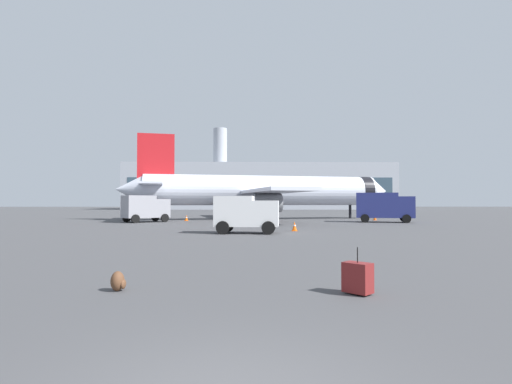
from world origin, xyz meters
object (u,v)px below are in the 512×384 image
at_px(safety_cone_near, 375,217).
at_px(safety_cone_far, 294,226).
at_px(fuel_truck, 384,206).
at_px(safety_cone_mid, 186,218).
at_px(safety_cone_outer, 225,215).
at_px(cargo_van, 246,213).
at_px(service_truck, 145,207).
at_px(airplane_at_gate, 262,191).
at_px(rolling_suitcase, 358,278).
at_px(traveller_backpack, 118,281).

height_order(safety_cone_near, safety_cone_far, safety_cone_near).
height_order(fuel_truck, safety_cone_mid, fuel_truck).
distance_m(safety_cone_far, safety_cone_outer, 26.40).
bearing_deg(cargo_van, safety_cone_outer, 96.21).
height_order(safety_cone_far, safety_cone_outer, safety_cone_outer).
bearing_deg(fuel_truck, cargo_van, -133.78).
bearing_deg(safety_cone_outer, fuel_truck, -34.15).
relative_size(service_truck, safety_cone_outer, 6.11).
distance_m(service_truck, safety_cone_near, 26.81).
distance_m(airplane_at_gate, rolling_suitcase, 42.86).
bearing_deg(rolling_suitcase, safety_cone_far, 87.43).
height_order(airplane_at_gate, safety_cone_far, airplane_at_gate).
bearing_deg(traveller_backpack, rolling_suitcase, -4.64).
xyz_separation_m(safety_cone_mid, rolling_suitcase, (9.75, -38.39, 0.06)).
bearing_deg(fuel_truck, rolling_suitcase, -109.54).
bearing_deg(airplane_at_gate, traveller_backpack, -96.78).
bearing_deg(service_truck, safety_cone_mid, 39.16).
xyz_separation_m(safety_cone_mid, traveller_backpack, (4.01, -37.92, -0.10)).
distance_m(airplane_at_gate, safety_cone_outer, 7.15).
height_order(safety_cone_mid, safety_cone_outer, safety_cone_outer).
relative_size(safety_cone_mid, safety_cone_outer, 0.79).
xyz_separation_m(service_truck, cargo_van, (11.03, -16.24, -0.16)).
distance_m(safety_cone_far, rolling_suitcase, 21.15).
distance_m(airplane_at_gate, safety_cone_mid, 10.56).
xyz_separation_m(service_truck, safety_cone_mid, (3.98, 3.25, -1.28)).
bearing_deg(fuel_truck, service_truck, 178.56).
bearing_deg(safety_cone_outer, safety_cone_near, -21.89).
xyz_separation_m(cargo_van, rolling_suitcase, (2.70, -18.90, -1.06)).
bearing_deg(airplane_at_gate, safety_cone_mid, -154.34).
relative_size(safety_cone_mid, safety_cone_far, 0.91).
height_order(fuel_truck, rolling_suitcase, fuel_truck).
bearing_deg(cargo_van, fuel_truck, 46.22).
bearing_deg(safety_cone_mid, traveller_backpack, -83.97).
relative_size(safety_cone_mid, rolling_suitcase, 0.60).
height_order(safety_cone_far, traveller_backpack, safety_cone_far).
distance_m(airplane_at_gate, traveller_backpack, 42.70).
bearing_deg(safety_cone_near, safety_cone_far, -123.03).
relative_size(fuel_truck, safety_cone_outer, 7.66).
bearing_deg(service_truck, safety_cone_far, -43.67).
bearing_deg(cargo_van, traveller_backpack, -99.37).
bearing_deg(airplane_at_gate, safety_cone_near, -14.48).
bearing_deg(fuel_truck, safety_cone_mid, 169.94).
height_order(fuel_truck, cargo_van, fuel_truck).
bearing_deg(cargo_van, safety_cone_far, 31.39).
relative_size(fuel_truck, safety_cone_mid, 9.66).
relative_size(service_truck, safety_cone_near, 6.73).
bearing_deg(airplane_at_gate, safety_cone_outer, 141.77).
xyz_separation_m(safety_cone_near, safety_cone_mid, (-22.48, -0.87, -0.05)).
bearing_deg(traveller_backpack, service_truck, 102.98).
xyz_separation_m(service_truck, safety_cone_near, (26.46, 4.11, -1.23)).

